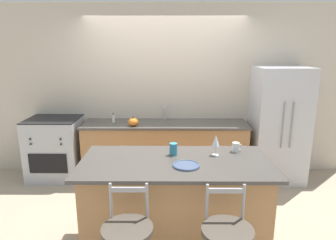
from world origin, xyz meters
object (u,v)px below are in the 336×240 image
object	(u,v)px
coffee_mug	(236,147)
soap_bottle	(113,119)
refrigerator	(278,125)
oven_range	(56,148)
tumbler_cup	(173,149)
wine_glass	(216,141)
pumpkin_decoration	(133,122)
dinner_plate	(186,165)

from	to	relation	value
coffee_mug	soap_bottle	world-z (taller)	coffee_mug
refrigerator	oven_range	distance (m)	3.49
oven_range	coffee_mug	bearing A→B (deg)	-29.60
coffee_mug	tumbler_cup	world-z (taller)	tumbler_cup
wine_glass	pumpkin_decoration	bearing A→B (deg)	126.35
coffee_mug	pumpkin_decoration	size ratio (longest dim) A/B	0.71
oven_range	tumbler_cup	bearing A→B (deg)	-39.58
tumbler_cup	wine_glass	bearing A→B (deg)	-1.35
oven_range	soap_bottle	bearing A→B (deg)	2.21
tumbler_cup	soap_bottle	size ratio (longest dim) A/B	0.81
coffee_mug	dinner_plate	bearing A→B (deg)	-144.31
tumbler_cup	pumpkin_decoration	bearing A→B (deg)	112.92
oven_range	dinner_plate	xyz separation A→B (m)	(1.96, -1.82, 0.48)
refrigerator	pumpkin_decoration	xyz separation A→B (m)	(-2.20, -0.13, 0.08)
dinner_plate	pumpkin_decoration	world-z (taller)	pumpkin_decoration
wine_glass	oven_range	bearing A→B (deg)	146.06
wine_glass	pumpkin_decoration	xyz separation A→B (m)	(-1.01, 1.38, -0.15)
oven_range	tumbler_cup	distance (m)	2.45
refrigerator	tumbler_cup	world-z (taller)	refrigerator
coffee_mug	pumpkin_decoration	bearing A→B (deg)	134.46
wine_glass	tumbler_cup	size ratio (longest dim) A/B	1.74
oven_range	wine_glass	xyz separation A→B (m)	(2.28, -1.53, 0.62)
soap_bottle	refrigerator	bearing A→B (deg)	-1.28
soap_bottle	coffee_mug	bearing A→B (deg)	-42.76
refrigerator	wine_glass	bearing A→B (deg)	-128.20
soap_bottle	wine_glass	bearing A→B (deg)	-49.34
coffee_mug	oven_range	bearing A→B (deg)	150.40
oven_range	wine_glass	world-z (taller)	wine_glass
wine_glass	pumpkin_decoration	world-z (taller)	wine_glass
pumpkin_decoration	tumbler_cup	bearing A→B (deg)	-67.08
oven_range	wine_glass	size ratio (longest dim) A/B	4.45
wine_glass	coffee_mug	world-z (taller)	wine_glass
oven_range	dinner_plate	bearing A→B (deg)	-42.96
wine_glass	tumbler_cup	distance (m)	0.45
wine_glass	tumbler_cup	bearing A→B (deg)	178.65
oven_range	dinner_plate	size ratio (longest dim) A/B	3.72
refrigerator	coffee_mug	distance (m)	1.70
dinner_plate	soap_bottle	size ratio (longest dim) A/B	1.69
pumpkin_decoration	soap_bottle	world-z (taller)	soap_bottle
refrigerator	pumpkin_decoration	bearing A→B (deg)	-176.52
coffee_mug	soap_bottle	xyz separation A→B (m)	(-1.58, 1.46, -0.05)
refrigerator	pumpkin_decoration	distance (m)	2.21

